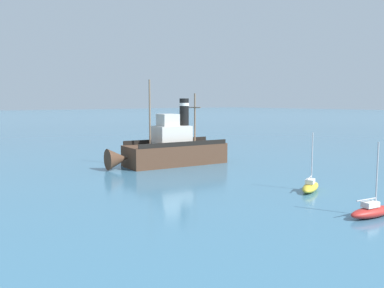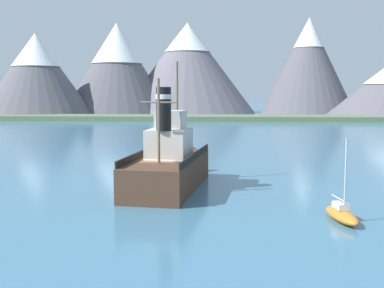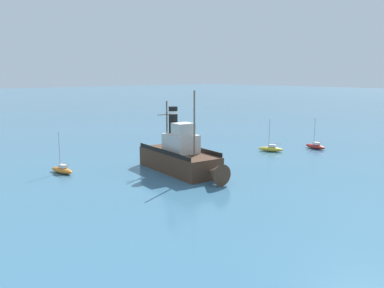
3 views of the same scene
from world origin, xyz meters
name	(u,v)px [view 2 (image 2 of 3)]	position (x,y,z in m)	size (l,w,h in m)	color
ground_plane	(159,192)	(0.00, 0.00, 0.00)	(600.00, 600.00, 0.00)	teal
mountain_ridge	(198,71)	(-1.91, 115.51, 13.36)	(192.52, 65.55, 30.55)	#56545B
shoreline_strip	(201,118)	(0.00, 85.64, 0.60)	(240.00, 12.00, 1.20)	#5B704C
old_tugboat	(170,164)	(0.65, 1.68, 1.83)	(5.95, 14.72, 9.90)	#4C3323
sailboat_orange	(342,214)	(11.58, -7.53, 0.43)	(1.72, 3.93, 4.90)	orange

